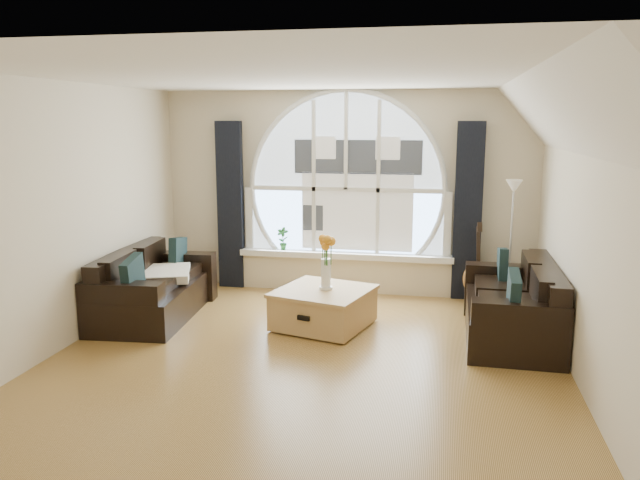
{
  "coord_description": "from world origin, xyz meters",
  "views": [
    {
      "loc": [
        1.26,
        -5.52,
        2.31
      ],
      "look_at": [
        0.0,
        0.9,
        1.05
      ],
      "focal_mm": 35.04,
      "sensor_mm": 36.0,
      "label": 1
    }
  ],
  "objects_px": {
    "sofa_right": "(511,302)",
    "coffee_chest": "(324,306)",
    "sofa_left": "(154,284)",
    "potted_plant": "(283,239)",
    "floor_lamp": "(511,245)",
    "guitar": "(477,262)",
    "vase_flowers": "(326,255)"
  },
  "relations": [
    {
      "from": "sofa_right",
      "to": "coffee_chest",
      "type": "bearing_deg",
      "value": -177.9
    },
    {
      "from": "sofa_left",
      "to": "potted_plant",
      "type": "bearing_deg",
      "value": 47.31
    },
    {
      "from": "floor_lamp",
      "to": "guitar",
      "type": "xyz_separation_m",
      "value": [
        -0.38,
        0.15,
        -0.27
      ]
    },
    {
      "from": "guitar",
      "to": "potted_plant",
      "type": "height_order",
      "value": "guitar"
    },
    {
      "from": "sofa_left",
      "to": "potted_plant",
      "type": "distance_m",
      "value": 1.95
    },
    {
      "from": "coffee_chest",
      "to": "potted_plant",
      "type": "xyz_separation_m",
      "value": [
        -0.86,
        1.51,
        0.47
      ]
    },
    {
      "from": "sofa_right",
      "to": "coffee_chest",
      "type": "relative_size",
      "value": 1.86
    },
    {
      "from": "sofa_right",
      "to": "coffee_chest",
      "type": "distance_m",
      "value": 2.04
    },
    {
      "from": "floor_lamp",
      "to": "potted_plant",
      "type": "bearing_deg",
      "value": 173.99
    },
    {
      "from": "potted_plant",
      "to": "sofa_left",
      "type": "bearing_deg",
      "value": -128.01
    },
    {
      "from": "sofa_right",
      "to": "vase_flowers",
      "type": "height_order",
      "value": "vase_flowers"
    },
    {
      "from": "sofa_right",
      "to": "sofa_left",
      "type": "bearing_deg",
      "value": -178.21
    },
    {
      "from": "sofa_left",
      "to": "guitar",
      "type": "distance_m",
      "value": 4.03
    },
    {
      "from": "sofa_right",
      "to": "vase_flowers",
      "type": "xyz_separation_m",
      "value": [
        -2.02,
        -0.01,
        0.43
      ]
    },
    {
      "from": "guitar",
      "to": "vase_flowers",
      "type": "bearing_deg",
      "value": -153.3
    },
    {
      "from": "sofa_left",
      "to": "sofa_right",
      "type": "distance_m",
      "value": 4.08
    },
    {
      "from": "sofa_left",
      "to": "coffee_chest",
      "type": "relative_size",
      "value": 1.84
    },
    {
      "from": "coffee_chest",
      "to": "floor_lamp",
      "type": "height_order",
      "value": "floor_lamp"
    },
    {
      "from": "vase_flowers",
      "to": "floor_lamp",
      "type": "relative_size",
      "value": 0.44
    },
    {
      "from": "coffee_chest",
      "to": "sofa_left",
      "type": "bearing_deg",
      "value": -163.96
    },
    {
      "from": "vase_flowers",
      "to": "guitar",
      "type": "bearing_deg",
      "value": 37.3
    },
    {
      "from": "sofa_right",
      "to": "potted_plant",
      "type": "distance_m",
      "value": 3.27
    },
    {
      "from": "coffee_chest",
      "to": "guitar",
      "type": "bearing_deg",
      "value": 53.28
    },
    {
      "from": "coffee_chest",
      "to": "guitar",
      "type": "distance_m",
      "value": 2.22
    },
    {
      "from": "floor_lamp",
      "to": "potted_plant",
      "type": "distance_m",
      "value": 3.0
    },
    {
      "from": "vase_flowers",
      "to": "coffee_chest",
      "type": "bearing_deg",
      "value": -129.51
    },
    {
      "from": "coffee_chest",
      "to": "guitar",
      "type": "xyz_separation_m",
      "value": [
        1.75,
        1.34,
        0.29
      ]
    },
    {
      "from": "sofa_right",
      "to": "floor_lamp",
      "type": "xyz_separation_m",
      "value": [
        0.09,
        1.16,
        0.4
      ]
    },
    {
      "from": "sofa_left",
      "to": "coffee_chest",
      "type": "height_order",
      "value": "sofa_left"
    },
    {
      "from": "guitar",
      "to": "potted_plant",
      "type": "distance_m",
      "value": 2.62
    },
    {
      "from": "sofa_left",
      "to": "floor_lamp",
      "type": "xyz_separation_m",
      "value": [
        4.17,
        1.2,
        0.4
      ]
    },
    {
      "from": "floor_lamp",
      "to": "guitar",
      "type": "bearing_deg",
      "value": 158.94
    }
  ]
}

